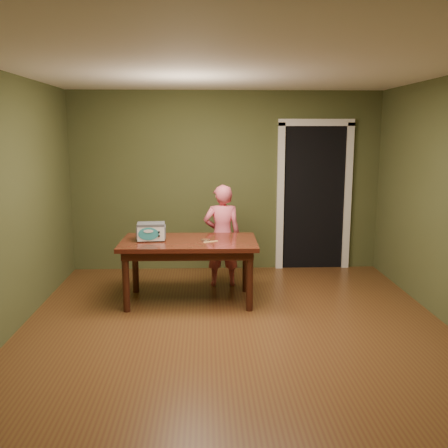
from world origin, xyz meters
The scene contains 8 objects.
floor centered at (0.00, 0.00, 0.00)m, with size 5.00×5.00×0.00m, color brown.
room_shell centered at (0.00, 0.00, 1.71)m, with size 4.52×5.02×2.61m.
doorway centered at (1.30, 2.78, 1.06)m, with size 1.10×0.66×2.25m.
dining_table centered at (-0.50, 1.03, 0.65)m, with size 1.61×0.92×0.75m.
toy_oven centered at (-0.94, 1.04, 0.86)m, with size 0.36×0.26×0.21m.
baking_pan centered at (-0.30, 0.98, 0.76)m, with size 0.10×0.10×0.02m.
spatula centered at (-0.24, 0.93, 0.75)m, with size 0.18×0.03×0.01m, color #FFCA6E.
child centered at (-0.08, 1.65, 0.67)m, with size 0.49×0.32×1.35m, color #E05C6F.
Camera 1 is at (-0.30, -4.76, 2.01)m, focal length 40.00 mm.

